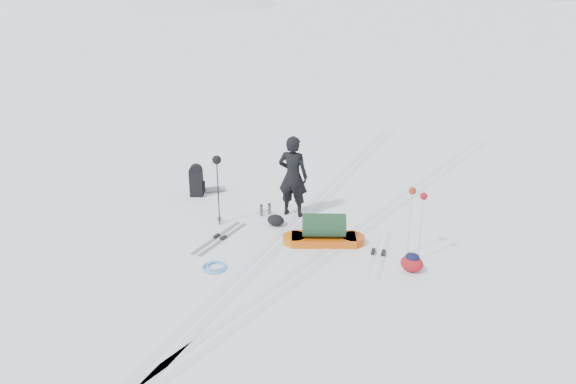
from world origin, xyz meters
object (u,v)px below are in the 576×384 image
object	(u,v)px
skier	(293,176)
ski_poles_black	(217,168)
pulk_sled	(324,232)
expedition_rucksack	(199,181)

from	to	relation	value
skier	ski_poles_black	xyz separation A→B (m)	(-1.17, -1.15, 0.35)
pulk_sled	ski_poles_black	distance (m)	2.57
skier	ski_poles_black	bearing A→B (deg)	37.06
pulk_sled	ski_poles_black	bearing A→B (deg)	158.30
skier	pulk_sled	distance (m)	1.66
skier	pulk_sled	size ratio (longest dim) A/B	1.09
expedition_rucksack	ski_poles_black	xyz separation A→B (m)	(1.35, -1.12, 0.89)
skier	pulk_sled	xyz separation A→B (m)	(1.18, -0.95, -0.67)
skier	ski_poles_black	size ratio (longest dim) A/B	1.18
ski_poles_black	expedition_rucksack	bearing A→B (deg)	140.25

